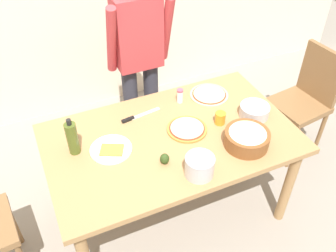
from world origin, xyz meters
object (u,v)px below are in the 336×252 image
Objects in this scene: cup_orange at (220,118)px; chef_knife at (136,117)px; plate_with_slice at (111,149)px; steel_pot at (200,166)px; pizza_cooked_on_tray at (187,129)px; avocado at (165,159)px; mixing_bowl_steel at (254,111)px; dining_table at (171,147)px; salt_shaker at (180,96)px; chair_wooden_right at (306,97)px; olive_oil_bottle at (72,138)px; person_cook at (139,55)px; popcorn_bowl at (247,137)px; pizza_raw_on_board at (209,95)px.

chef_knife is at bearing 150.16° from cup_orange.
steel_pot is at bearing -43.80° from plate_with_slice.
pizza_cooked_on_tray is 0.33m from avocado.
avocado is at bearing -167.72° from mixing_bowl_steel.
salt_shaker reaches higher than dining_table.
mixing_bowl_steel is at bearing 28.45° from steel_pot.
steel_pot is 0.65m from chef_knife.
olive_oil_bottle is (-1.92, -0.09, 0.33)m from chair_wooden_right.
mixing_bowl_steel reaches higher than plate_with_slice.
olive_oil_bottle is 0.88× the size of chef_knife.
mixing_bowl_steel is 0.69× the size of chef_knife.
steel_pot reaches higher than cup_orange.
salt_shaker is (0.80, 0.19, -0.06)m from olive_oil_bottle.
cup_orange is at bearing -6.68° from pizza_cooked_on_tray.
person_cook is 5.57× the size of chef_knife.
dining_table is 18.82× the size of cup_orange.
chair_wooden_right is 1.07m from popcorn_bowl.
steel_pot reaches higher than pizza_raw_on_board.
plate_with_slice reaches higher than dining_table.
salt_shaker is (-0.23, 0.02, 0.04)m from pizza_raw_on_board.
cup_orange is (-0.97, -0.21, 0.26)m from chair_wooden_right.
popcorn_bowl is (0.40, -0.26, 0.15)m from dining_table.
mixing_bowl_steel is at bearing 46.96° from popcorn_bowl.
steel_pot is at bearing -87.30° from dining_table.
mixing_bowl_steel is (0.48, -0.05, 0.03)m from pizza_cooked_on_tray.
salt_shaker is at bearing 6.41° from chef_knife.
cup_orange is at bearing 20.97° from avocado.
person_cook reaches higher than plate_with_slice.
pizza_cooked_on_tray is at bearing 135.11° from popcorn_bowl.
chair_wooden_right is at bearing -5.47° from salt_shaker.
chef_knife is (-0.49, 0.28, -0.04)m from cup_orange.
dining_table is at bearing -123.92° from salt_shaker.
person_cook is 6.13× the size of pizza_cooked_on_tray.
popcorn_bowl is at bearing -44.66° from chef_knife.
chair_wooden_right is (1.25, -0.55, -0.40)m from person_cook.
salt_shaker is 0.35m from chef_knife.
avocado is (-0.34, -0.50, -0.02)m from salt_shaker.
avocado is at bearing -33.85° from olive_oil_bottle.
dining_table is 0.99× the size of person_cook.
chair_wooden_right is 3.71× the size of olive_oil_bottle.
chef_knife is at bearing 90.90° from avocado.
plate_with_slice is at bearing -122.67° from person_cook.
popcorn_bowl is 1.61× the size of steel_pot.
chair_wooden_right is 1.95m from olive_oil_bottle.
person_cook reaches higher than pizza_cooked_on_tray.
mixing_bowl_steel is 0.67m from steel_pot.
chair_wooden_right is 3.39× the size of pizza_raw_on_board.
mixing_bowl_steel is 0.75m from avocado.
dining_table is 0.53m from pizza_raw_on_board.
salt_shaker reaches higher than plate_with_slice.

